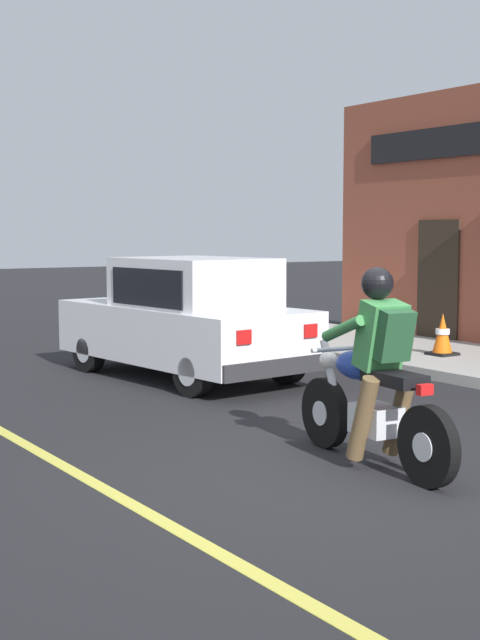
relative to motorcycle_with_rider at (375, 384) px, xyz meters
The scene contains 5 objects.
ground_plane 0.76m from the motorcycle_with_rider, 154.50° to the right, with size 80.00×80.00×0.00m, color black.
lane_stripe 3.61m from the motorcycle_with_rider, 126.39° to the left, with size 0.12×19.80×0.01m, color #D1C64C.
motorcycle_with_rider is the anchor object (origin of this frame).
car_hatchback 4.74m from the motorcycle_with_rider, 78.60° to the left, with size 2.00×3.92×1.57m.
traffic_cone 5.85m from the motorcycle_with_rider, 38.36° to the left, with size 0.36×0.36×0.60m.
Camera 1 is at (-4.52, -5.16, 1.90)m, focal length 50.00 mm.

